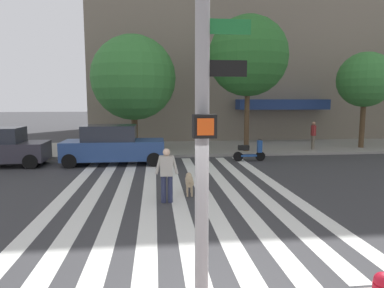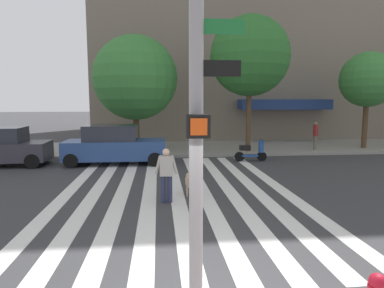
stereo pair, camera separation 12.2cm
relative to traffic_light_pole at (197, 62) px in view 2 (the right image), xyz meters
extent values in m
plane|color=#353538|center=(0.40, 7.08, -3.52)|extent=(160.00, 160.00, 0.00)
cube|color=gray|center=(0.40, 16.69, -3.45)|extent=(80.00, 6.00, 0.15)
cube|color=silver|center=(-3.51, 7.08, -3.52)|extent=(0.45, 12.62, 0.01)
cube|color=silver|center=(-2.61, 7.08, -3.52)|extent=(0.45, 12.62, 0.01)
cube|color=silver|center=(-1.71, 7.08, -3.52)|extent=(0.45, 12.62, 0.01)
cube|color=silver|center=(-0.81, 7.08, -3.52)|extent=(0.45, 12.62, 0.01)
cube|color=silver|center=(0.09, 7.08, -3.52)|extent=(0.45, 12.62, 0.01)
cube|color=silver|center=(0.99, 7.08, -3.52)|extent=(0.45, 12.62, 0.01)
cube|color=silver|center=(1.89, 7.08, -3.52)|extent=(0.45, 12.62, 0.01)
cube|color=silver|center=(2.79, 7.08, -3.52)|extent=(0.45, 12.62, 0.01)
cube|color=silver|center=(3.69, 7.08, -3.52)|extent=(0.45, 12.62, 0.01)
cube|color=navy|center=(8.35, 19.09, -0.77)|extent=(6.42, 1.60, 0.70)
cylinder|color=gray|center=(-0.01, 0.05, -0.47)|extent=(0.18, 0.18, 5.80)
cube|color=black|center=(-0.01, -0.15, -0.77)|extent=(0.28, 0.18, 0.28)
cube|color=#E54C14|center=(-0.01, -0.25, -0.77)|extent=(0.20, 0.01, 0.20)
cube|color=#19662D|center=(0.29, 0.05, 0.43)|extent=(0.60, 0.03, 0.18)
cube|color=black|center=(0.27, 0.05, -0.07)|extent=(0.56, 0.03, 0.20)
sphere|color=#AD1122|center=(2.23, -0.45, -2.72)|extent=(0.23, 0.23, 0.23)
cylinder|color=black|center=(-6.20, 13.10, -3.19)|extent=(0.67, 0.24, 0.66)
cylinder|color=black|center=(-6.15, 11.43, -3.19)|extent=(0.67, 0.24, 0.66)
cube|color=navy|center=(-2.56, 12.21, -2.83)|extent=(4.75, 1.87, 0.89)
cube|color=#232833|center=(-2.75, 12.21, -2.01)|extent=(2.46, 1.64, 0.73)
cylinder|color=black|center=(-0.66, 13.05, -3.19)|extent=(0.66, 0.22, 0.66)
cylinder|color=black|center=(-0.67, 11.36, -3.19)|extent=(0.66, 0.22, 0.66)
cylinder|color=black|center=(-4.44, 13.06, -3.19)|extent=(0.66, 0.22, 0.66)
cylinder|color=black|center=(-4.45, 11.37, -3.19)|extent=(0.66, 0.22, 0.66)
cylinder|color=black|center=(4.68, 12.24, -3.28)|extent=(0.48, 0.10, 0.48)
cylinder|color=black|center=(3.53, 12.23, -3.28)|extent=(0.48, 0.14, 0.48)
cube|color=#214A93|center=(4.06, 12.24, -3.23)|extent=(0.80, 0.32, 0.08)
cube|color=black|center=(3.81, 12.23, -2.83)|extent=(0.52, 0.30, 0.24)
cube|color=#214A93|center=(4.63, 12.24, -2.78)|extent=(0.20, 0.28, 0.60)
cylinder|color=black|center=(4.63, 12.24, -2.43)|extent=(0.04, 0.50, 0.04)
cylinder|color=#4C3823|center=(-1.76, 15.53, -1.95)|extent=(0.35, 0.35, 2.84)
sphere|color=#337533|center=(-1.76, 15.53, 0.78)|extent=(4.78, 4.78, 4.78)
cylinder|color=#4C3823|center=(4.60, 14.63, -1.32)|extent=(0.29, 0.29, 4.11)
sphere|color=#286628|center=(4.60, 14.63, 1.96)|extent=(4.44, 4.44, 4.44)
cylinder|color=#4C3823|center=(12.04, 15.28, -1.76)|extent=(0.30, 0.30, 3.22)
sphere|color=#337533|center=(12.04, 15.28, 0.76)|extent=(3.29, 3.29, 3.29)
cylinder|color=#282D4C|center=(-0.37, 5.75, -3.11)|extent=(0.16, 0.16, 0.82)
cylinder|color=#282D4C|center=(-0.17, 5.74, -3.11)|extent=(0.16, 0.16, 0.82)
cube|color=#B2ADA3|center=(-0.27, 5.74, -2.40)|extent=(0.39, 0.26, 0.60)
cylinder|color=#B2ADA3|center=(-0.51, 5.76, -2.37)|extent=(0.23, 0.10, 0.57)
cylinder|color=#B2ADA3|center=(-0.03, 5.73, -2.37)|extent=(0.23, 0.10, 0.57)
sphere|color=beige|center=(-0.27, 5.74, -1.99)|extent=(0.23, 0.23, 0.22)
cylinder|color=tan|center=(0.49, 6.50, -3.07)|extent=(0.30, 0.64, 0.26)
sphere|color=tan|center=(0.51, 6.89, -2.97)|extent=(0.21, 0.21, 0.20)
cylinder|color=tan|center=(0.46, 6.08, -3.02)|extent=(0.05, 0.24, 0.16)
cylinder|color=tan|center=(0.43, 6.72, -3.36)|extent=(0.06, 0.06, 0.32)
cylinder|color=tan|center=(0.57, 6.71, -3.36)|extent=(0.06, 0.06, 0.32)
cylinder|color=tan|center=(0.40, 6.28, -3.36)|extent=(0.06, 0.06, 0.32)
cylinder|color=tan|center=(0.54, 6.27, -3.36)|extent=(0.06, 0.06, 0.32)
cylinder|color=#6B6051|center=(8.75, 14.96, -2.96)|extent=(0.18, 0.18, 0.82)
cylinder|color=#6B6051|center=(8.69, 14.77, -2.96)|extent=(0.18, 0.18, 0.82)
cube|color=maroon|center=(8.72, 14.87, -2.25)|extent=(0.33, 0.43, 0.60)
cylinder|color=maroon|center=(8.78, 15.10, -2.22)|extent=(0.15, 0.24, 0.57)
cylinder|color=maroon|center=(8.66, 14.64, -2.22)|extent=(0.15, 0.24, 0.57)
sphere|color=#936B51|center=(8.72, 14.87, -1.84)|extent=(0.27, 0.27, 0.22)
camera|label=1|loc=(-0.60, -4.15, -0.46)|focal=31.67mm
camera|label=2|loc=(-0.48, -4.17, -0.46)|focal=31.67mm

